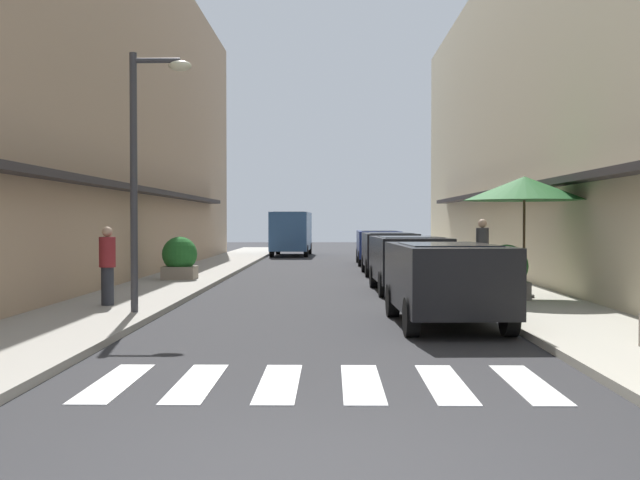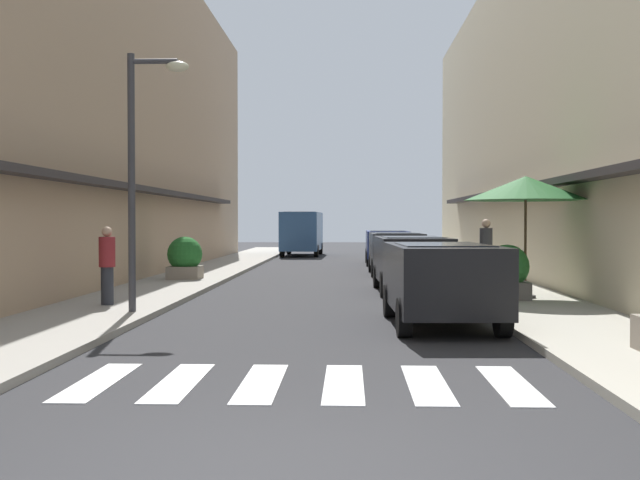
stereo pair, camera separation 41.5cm
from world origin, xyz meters
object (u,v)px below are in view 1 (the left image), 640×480
(parked_car_mid, at_px, (409,257))
(cafe_umbrella, at_px, (524,189))
(parked_car_near, at_px, (446,274))
(delivery_van, at_px, (291,230))
(pedestrian_walking_far, at_px, (107,264))
(parked_car_far, at_px, (389,248))
(parked_car_distant, at_px, (378,243))
(planter_midblock, at_px, (506,272))
(pedestrian_walking_near, at_px, (482,251))
(planter_far, at_px, (180,258))
(street_lamp, at_px, (144,153))

(parked_car_mid, height_order, cafe_umbrella, cafe_umbrella)
(parked_car_near, bearing_deg, cafe_umbrella, 59.53)
(delivery_van, distance_m, pedestrian_walking_far, 26.27)
(parked_car_near, distance_m, delivery_van, 28.70)
(parked_car_far, relative_size, parked_car_distant, 0.88)
(planter_midblock, bearing_deg, pedestrian_walking_far, -169.85)
(parked_car_far, height_order, cafe_umbrella, cafe_umbrella)
(cafe_umbrella, bearing_deg, parked_car_distant, 98.59)
(parked_car_near, distance_m, pedestrian_walking_near, 7.46)
(parked_car_near, distance_m, parked_car_mid, 6.64)
(cafe_umbrella, bearing_deg, planter_far, 148.30)
(delivery_van, distance_m, cafe_umbrella, 25.24)
(parked_car_near, distance_m, planter_far, 11.66)
(parked_car_mid, bearing_deg, cafe_umbrella, -47.40)
(parked_car_mid, relative_size, pedestrian_walking_far, 2.60)
(delivery_van, bearing_deg, cafe_umbrella, -74.91)
(parked_car_mid, height_order, parked_car_distant, same)
(street_lamp, bearing_deg, parked_car_near, -10.65)
(parked_car_mid, bearing_deg, planter_far, 155.84)
(delivery_van, relative_size, street_lamp, 1.10)
(planter_midblock, height_order, planter_far, planter_far)
(parked_car_distant, bearing_deg, street_lamp, -106.71)
(parked_car_near, bearing_deg, parked_car_far, 90.00)
(delivery_van, xyz_separation_m, cafe_umbrella, (6.56, -24.34, 1.20))
(parked_car_far, relative_size, street_lamp, 0.79)
(cafe_umbrella, bearing_deg, street_lamp, -159.54)
(parked_car_mid, bearing_deg, pedestrian_walking_far, -146.72)
(pedestrian_walking_far, bearing_deg, delivery_van, -62.04)
(pedestrian_walking_near, bearing_deg, pedestrian_walking_far, 7.02)
(cafe_umbrella, bearing_deg, delivery_van, 105.09)
(street_lamp, bearing_deg, planter_midblock, 19.87)
(pedestrian_walking_near, distance_m, pedestrian_walking_far, 10.02)
(street_lamp, bearing_deg, delivery_van, 86.97)
(parked_car_distant, xyz_separation_m, delivery_van, (-4.18, 8.58, 0.48))
(parked_car_near, xyz_separation_m, planter_midblock, (1.92, 3.79, -0.21))
(delivery_van, bearing_deg, parked_car_near, -81.62)
(delivery_van, height_order, street_lamp, street_lamp)
(cafe_umbrella, bearing_deg, pedestrian_walking_far, -168.77)
(parked_car_near, bearing_deg, pedestrian_walking_far, 161.44)
(pedestrian_walking_far, bearing_deg, street_lamp, 165.22)
(parked_car_distant, bearing_deg, parked_car_near, -90.00)
(planter_far, relative_size, pedestrian_walking_near, 0.71)
(parked_car_mid, height_order, street_lamp, street_lamp)
(street_lamp, distance_m, pedestrian_walking_near, 10.03)
(parked_car_near, xyz_separation_m, street_lamp, (-5.63, 1.06, 2.26))
(parked_car_near, height_order, planter_far, parked_car_near)
(pedestrian_walking_near, bearing_deg, planter_far, -38.12)
(delivery_van, bearing_deg, pedestrian_walking_far, -95.48)
(parked_car_far, height_order, street_lamp, street_lamp)
(street_lamp, relative_size, pedestrian_walking_near, 2.75)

